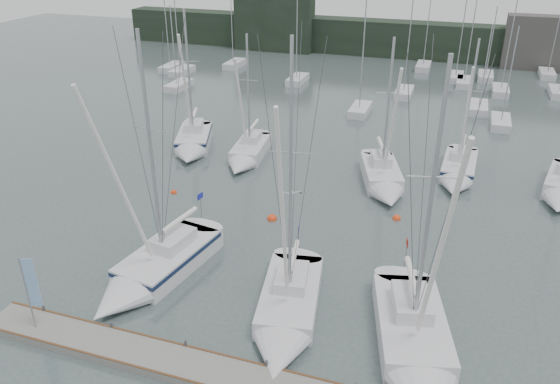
% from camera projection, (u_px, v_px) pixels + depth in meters
% --- Properties ---
extents(ground, '(160.00, 160.00, 0.00)m').
position_uv_depth(ground, '(257.00, 309.00, 28.34)').
color(ground, '#445250').
rests_on(ground, ground).
extents(dock, '(24.00, 2.00, 0.40)m').
position_uv_depth(dock, '(217.00, 374.00, 24.01)').
color(dock, slate).
rests_on(dock, ground).
extents(far_treeline, '(90.00, 4.00, 5.00)m').
position_uv_depth(far_treeline, '(408.00, 40.00, 79.79)').
color(far_treeline, black).
rests_on(far_treeline, ground).
extents(far_building_left, '(12.00, 3.00, 8.00)m').
position_uv_depth(far_building_left, '(274.00, 24.00, 83.17)').
color(far_building_left, black).
rests_on(far_building_left, ground).
extents(far_building_right, '(10.00, 3.00, 7.00)m').
position_uv_depth(far_building_right, '(544.00, 43.00, 72.48)').
color(far_building_right, '#43413E').
rests_on(far_building_right, ground).
extents(mast_forest, '(60.46, 27.00, 14.78)m').
position_uv_depth(mast_forest, '(432.00, 88.00, 64.12)').
color(mast_forest, silver).
rests_on(mast_forest, ground).
extents(sailboat_near_left, '(4.43, 9.73, 14.63)m').
position_uv_depth(sailboat_near_left, '(149.00, 274.00, 30.05)').
color(sailboat_near_left, silver).
rests_on(sailboat_near_left, ground).
extents(sailboat_near_center, '(4.36, 9.37, 14.95)m').
position_uv_depth(sailboat_near_center, '(285.00, 321.00, 26.73)').
color(sailboat_near_center, silver).
rests_on(sailboat_near_center, ground).
extents(sailboat_near_right, '(5.35, 10.01, 14.83)m').
position_uv_depth(sailboat_near_right, '(417.00, 356.00, 24.41)').
color(sailboat_near_right, silver).
rests_on(sailboat_near_right, ground).
extents(sailboat_mid_a, '(5.16, 8.23, 12.72)m').
position_uv_depth(sailboat_mid_a, '(192.00, 144.00, 47.44)').
color(sailboat_mid_a, silver).
rests_on(sailboat_mid_a, ground).
extents(sailboat_mid_b, '(3.25, 7.97, 11.05)m').
position_uv_depth(sailboat_mid_b, '(246.00, 156.00, 45.44)').
color(sailboat_mid_b, silver).
rests_on(sailboat_mid_b, ground).
extents(sailboat_mid_c, '(4.80, 8.22, 11.81)m').
position_uv_depth(sailboat_mid_c, '(384.00, 182.00, 40.67)').
color(sailboat_mid_c, silver).
rests_on(sailboat_mid_c, ground).
extents(sailboat_mid_d, '(2.80, 8.09, 11.40)m').
position_uv_depth(sailboat_mid_d, '(458.00, 173.00, 42.23)').
color(sailboat_mid_d, silver).
rests_on(sailboat_mid_d, ground).
extents(buoy_a, '(0.68, 0.68, 0.68)m').
position_uv_depth(buoy_a, '(272.00, 219.00, 36.87)').
color(buoy_a, red).
rests_on(buoy_a, ground).
extents(buoy_b, '(0.57, 0.57, 0.57)m').
position_uv_depth(buoy_b, '(397.00, 219.00, 36.89)').
color(buoy_b, red).
rests_on(buoy_b, ground).
extents(buoy_c, '(0.46, 0.46, 0.46)m').
position_uv_depth(buoy_c, '(174.00, 193.00, 40.44)').
color(buoy_c, red).
rests_on(buoy_c, ground).
extents(dock_banner, '(0.56, 0.28, 3.99)m').
position_uv_depth(dock_banner, '(30.00, 287.00, 25.46)').
color(dock_banner, '#9EA0A6').
rests_on(dock_banner, dock).
extents(seagull, '(0.96, 0.53, 0.20)m').
position_uv_depth(seagull, '(291.00, 193.00, 26.30)').
color(seagull, white).
rests_on(seagull, ground).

